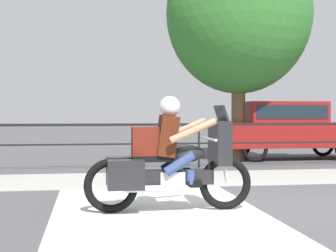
% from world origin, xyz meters
% --- Properties ---
extents(ground_plane, '(120.00, 120.00, 0.00)m').
position_xyz_m(ground_plane, '(0.00, 0.00, 0.00)').
color(ground_plane, '#4C4C4F').
extents(sidewalk_band, '(44.00, 2.40, 0.01)m').
position_xyz_m(sidewalk_band, '(0.00, 3.40, 0.01)').
color(sidewalk_band, '#A8A59E').
rests_on(sidewalk_band, ground).
extents(crosswalk_band, '(2.84, 6.00, 0.01)m').
position_xyz_m(crosswalk_band, '(-1.75, -0.20, 0.00)').
color(crosswalk_band, silver).
rests_on(crosswalk_band, ground).
extents(fence_railing, '(36.00, 0.05, 1.10)m').
position_xyz_m(fence_railing, '(0.00, 5.38, 0.87)').
color(fence_railing, black).
rests_on(fence_railing, ground).
extents(motorcycle, '(2.32, 0.76, 1.58)m').
position_xyz_m(motorcycle, '(-1.60, 0.01, 0.70)').
color(motorcycle, black).
rests_on(motorcycle, ground).
extents(parked_car, '(4.34, 1.61, 1.67)m').
position_xyz_m(parked_car, '(3.08, 7.32, 0.96)').
color(parked_car, maroon).
rests_on(parked_car, ground).
extents(tree_behind_sign, '(4.04, 4.04, 6.34)m').
position_xyz_m(tree_behind_sign, '(1.48, 7.00, 4.10)').
color(tree_behind_sign, brown).
rests_on(tree_behind_sign, ground).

